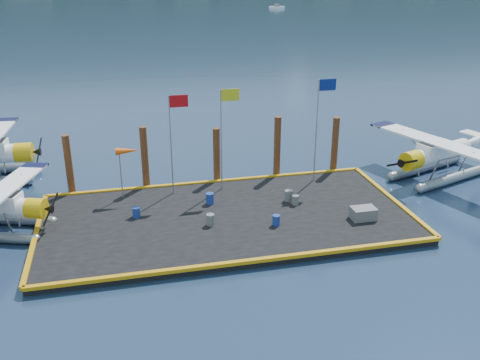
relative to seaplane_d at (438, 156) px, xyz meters
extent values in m
plane|color=#172547|center=(-14.87, -3.25, -1.57)|extent=(4000.00, 4000.00, 0.00)
cube|color=black|center=(-14.87, -3.25, -1.37)|extent=(20.00, 10.00, 0.40)
cylinder|color=gray|center=(-26.93, -0.64, -1.29)|extent=(5.62, 2.40, 0.56)
cube|color=white|center=(-26.56, -1.84, 0.29)|extent=(2.26, 1.63, 0.84)
cube|color=black|center=(-26.29, -1.94, 0.48)|extent=(1.55, 1.34, 0.51)
cylinder|color=gold|center=(-24.80, -2.45, -0.03)|extent=(1.23, 1.32, 1.08)
cube|color=black|center=(-24.05, -2.70, -0.03)|extent=(0.72, 1.97, 1.04)
cube|color=black|center=(-25.26, 1.93, 0.75)|extent=(1.59, 1.24, 0.12)
cylinder|color=gold|center=(-26.47, 6.13, 0.25)|extent=(1.20, 1.36, 1.28)
cube|color=black|center=(-25.54, 6.05, 0.25)|extent=(0.27, 2.45, 1.24)
cube|color=black|center=(-28.28, 11.03, 1.19)|extent=(1.73, 1.12, 0.14)
cylinder|color=gray|center=(0.79, -0.96, -1.25)|extent=(6.40, 2.77, 0.63)
cylinder|color=gray|center=(0.02, 1.24, -1.25)|extent=(6.40, 2.77, 0.63)
cylinder|color=white|center=(0.20, 0.07, 0.18)|extent=(5.02, 2.73, 1.16)
cube|color=white|center=(-0.39, -0.14, 0.55)|extent=(2.58, 1.87, 0.95)
cube|color=black|center=(-0.69, -0.24, 0.76)|extent=(1.76, 1.54, 0.58)
cylinder|color=gold|center=(-2.39, -0.84, 0.18)|extent=(1.40, 1.51, 1.23)
cube|color=black|center=(-3.24, -1.14, 0.18)|extent=(0.84, 2.24, 1.19)
cube|color=white|center=(-0.39, -0.14, 1.08)|extent=(4.65, 9.50, 0.13)
cube|color=black|center=(-1.90, 4.15, 1.08)|extent=(1.81, 1.42, 0.14)
cylinder|color=navy|center=(-19.73, -2.31, -0.88)|extent=(0.41, 0.41, 0.58)
cylinder|color=navy|center=(-12.53, -4.96, -0.88)|extent=(0.41, 0.41, 0.57)
cylinder|color=#5A5A5F|center=(-10.70, -2.68, -0.89)|extent=(0.40, 0.40, 0.56)
cylinder|color=#5A5A5F|center=(-15.93, -4.15, -0.86)|extent=(0.44, 0.44, 0.62)
cylinder|color=#5A5A5F|center=(-10.93, -2.13, -0.84)|extent=(0.46, 0.46, 0.65)
cylinder|color=navy|center=(-15.48, -1.47, -0.84)|extent=(0.46, 0.46, 0.65)
cube|color=#5A5A5F|center=(-7.70, -5.31, -0.84)|extent=(1.32, 0.88, 0.66)
cylinder|color=gray|center=(-17.37, 0.55, 1.83)|extent=(0.08, 0.08, 6.00)
cube|color=#B50B10|center=(-16.82, 0.55, 4.48)|extent=(1.10, 0.03, 0.70)
cylinder|color=gray|center=(-14.37, 0.55, 1.93)|extent=(0.08, 0.08, 6.20)
cube|color=gold|center=(-13.82, 0.55, 4.68)|extent=(1.10, 0.03, 0.70)
cylinder|color=gray|center=(-8.37, 0.55, 2.08)|extent=(0.08, 0.08, 6.50)
cube|color=navy|center=(-7.82, 0.55, 4.98)|extent=(1.10, 0.03, 0.70)
cylinder|color=gray|center=(-20.37, 0.55, 0.33)|extent=(0.07, 0.07, 3.00)
cone|color=#FA550D|center=(-19.87, 0.55, 1.73)|extent=(1.40, 0.44, 0.44)
cylinder|color=#431E13|center=(-23.37, 2.15, 0.43)|extent=(0.44, 0.44, 4.00)
cylinder|color=#431E13|center=(-18.87, 2.15, 0.53)|extent=(0.44, 0.44, 4.20)
cylinder|color=#431E13|center=(-14.37, 2.15, 0.33)|extent=(0.44, 0.44, 3.80)
cylinder|color=#431E13|center=(-10.37, 2.15, 0.58)|extent=(0.44, 0.44, 4.30)
cylinder|color=#431E13|center=(-6.37, 2.15, 0.43)|extent=(0.44, 0.44, 4.00)
camera|label=1|loc=(-20.15, -29.29, 11.82)|focal=40.00mm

